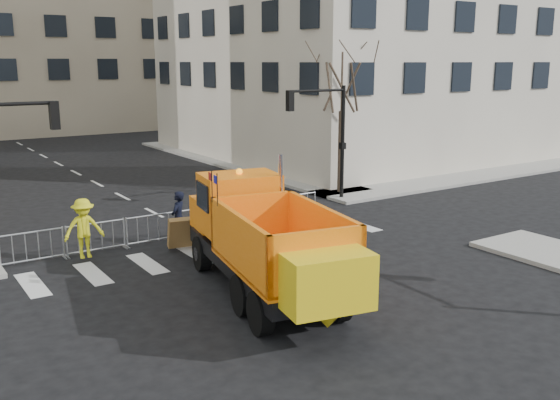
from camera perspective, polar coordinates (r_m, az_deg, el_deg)
ground at (r=17.78m, az=3.55°, el=-8.86°), size 120.00×120.00×0.00m
sidewalk_back at (r=24.72m, az=-8.38°, el=-2.60°), size 64.00×5.00×0.15m
traffic_light_right at (r=29.52m, az=5.74°, el=5.14°), size 0.18×0.18×5.40m
crowd_barriers at (r=23.51m, az=-9.13°, el=-2.22°), size 12.60×0.60×1.10m
street_tree at (r=30.61m, az=5.62°, el=7.39°), size 3.00×3.00×7.50m
plow_truck at (r=17.35m, az=-1.38°, el=-3.49°), size 4.43×10.09×3.79m
cop_a at (r=22.75m, az=-9.28°, el=-1.62°), size 0.84×0.81×1.95m
cop_b at (r=22.95m, az=-4.05°, el=-1.60°), size 1.02×0.89×1.75m
cop_c at (r=21.39m, az=-7.06°, el=-2.84°), size 1.04×0.91×1.68m
worker at (r=21.40m, az=-17.50°, el=-2.49°), size 1.33×0.82×1.98m
newspaper_box at (r=27.37m, az=-3.33°, el=0.35°), size 0.49×0.45×1.10m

